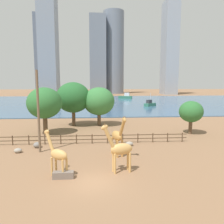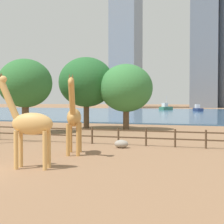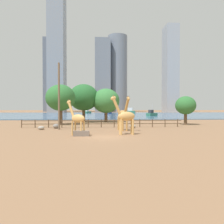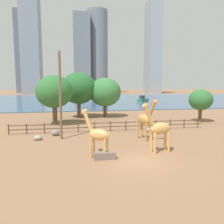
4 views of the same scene
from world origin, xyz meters
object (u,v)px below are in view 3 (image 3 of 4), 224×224
at_px(tree_left_small, 106,101).
at_px(boat_tug, 129,111).
at_px(boulder_near_fence, 41,128).
at_px(tree_left_large, 61,98).
at_px(giraffe_young, 123,114).
at_px(boat_sailboat, 108,112).
at_px(tree_right_tall, 186,106).
at_px(boat_ferry, 88,112).
at_px(feeding_trough, 81,133).
at_px(boulder_small, 56,126).
at_px(boulder_by_pole, 133,126).
at_px(tree_center_broad, 84,97).
at_px(boat_barge, 152,114).
at_px(giraffe_tall, 125,116).
at_px(utility_pole, 59,96).
at_px(giraffe_companion, 77,118).

height_order(tree_left_small, boat_tug, tree_left_small).
xyz_separation_m(boulder_near_fence, tree_left_large, (1.16, 9.38, 4.80)).
distance_m(giraffe_young, boulder_near_fence, 12.07).
height_order(giraffe_young, boat_sailboat, giraffe_young).
xyz_separation_m(giraffe_young, tree_right_tall, (12.93, 9.91, 1.33)).
distance_m(boat_ferry, boat_tug, 23.89).
height_order(feeding_trough, tree_left_large, tree_left_large).
relative_size(boulder_small, boat_tug, 0.13).
relative_size(boulder_by_pole, tree_left_small, 0.13).
relative_size(feeding_trough, boat_ferry, 0.32).
height_order(tree_right_tall, boat_sailboat, tree_right_tall).
bearing_deg(tree_left_small, boulder_by_pole, -75.39).
height_order(tree_center_broad, boat_barge, tree_center_broad).
xyz_separation_m(boulder_by_pole, boat_sailboat, (-0.58, 79.64, 0.60)).
relative_size(giraffe_tall, tree_left_small, 0.63).
distance_m(giraffe_tall, feeding_trough, 5.50).
distance_m(boulder_small, tree_center_broad, 15.64).
bearing_deg(boulder_by_pole, boulder_near_fence, -172.25).
relative_size(boat_sailboat, boat_tug, 0.66).
distance_m(feeding_trough, tree_center_broad, 24.50).
relative_size(giraffe_young, tree_center_broad, 0.57).
distance_m(tree_left_large, tree_center_broad, 8.00).
height_order(tree_left_large, tree_center_broad, tree_center_broad).
xyz_separation_m(feeding_trough, boat_tug, (18.52, 94.68, 0.94)).
bearing_deg(boulder_small, utility_pole, -66.51).
bearing_deg(giraffe_young, boat_ferry, 166.62).
relative_size(utility_pole, boat_sailboat, 2.01).
xyz_separation_m(tree_left_small, boat_barge, (18.40, 33.20, -3.76)).
xyz_separation_m(giraffe_young, boulder_small, (-10.01, 3.86, -1.94)).
xyz_separation_m(feeding_trough, boat_sailboat, (6.68, 89.03, 0.58)).
bearing_deg(boulder_small, feeding_trough, -63.79).
bearing_deg(tree_left_large, boulder_near_fence, -97.05).
bearing_deg(giraffe_young, boulder_near_fence, -118.53).
bearing_deg(boulder_near_fence, tree_left_small, 58.55).
relative_size(tree_center_broad, boat_sailboat, 1.74).
relative_size(giraffe_tall, giraffe_companion, 1.12).
relative_size(giraffe_young, boulder_by_pole, 4.87).
bearing_deg(boulder_small, tree_left_large, 94.51).
relative_size(boulder_small, tree_center_broad, 0.11).
distance_m(feeding_trough, boat_sailboat, 89.28).
xyz_separation_m(feeding_trough, tree_left_large, (-5.25, 16.90, 4.77)).
relative_size(tree_left_large, boat_barge, 1.52).
bearing_deg(boulder_small, giraffe_tall, -41.13).
bearing_deg(giraffe_tall, tree_center_broad, -84.68).
relative_size(boulder_by_pole, tree_left_large, 0.13).
height_order(giraffe_tall, boulder_small, giraffe_tall).
bearing_deg(utility_pole, boulder_near_fence, -177.46).
height_order(giraffe_tall, boat_sailboat, giraffe_tall).
height_order(giraffe_tall, boulder_by_pole, giraffe_tall).
bearing_deg(tree_right_tall, feeding_trough, -139.63).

